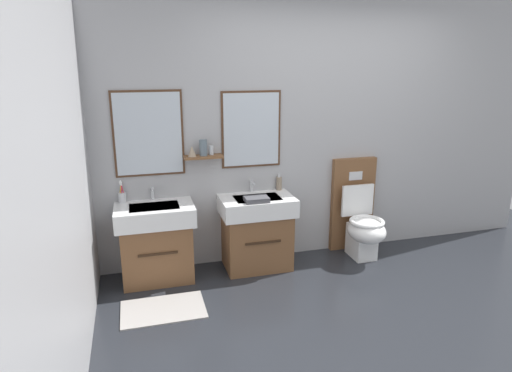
{
  "coord_description": "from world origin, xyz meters",
  "views": [
    {
      "loc": [
        -1.92,
        -2.55,
        1.99
      ],
      "look_at": [
        -0.84,
        1.36,
        0.84
      ],
      "focal_mm": 31.37,
      "sensor_mm": 36.0,
      "label": 1
    }
  ],
  "objects": [
    {
      "name": "toothbrush_cup",
      "position": [
        -2.06,
        1.56,
        0.78
      ],
      "size": [
        0.07,
        0.07,
        0.21
      ],
      "color": "silver",
      "rests_on": "vanity_sink_left"
    },
    {
      "name": "vanity_sink_left",
      "position": [
        -1.78,
        1.39,
        0.38
      ],
      "size": [
        0.71,
        0.48,
        0.72
      ],
      "color": "brown",
      "rests_on": "ground"
    },
    {
      "name": "soap_dispenser",
      "position": [
        -0.54,
        1.57,
        0.79
      ],
      "size": [
        0.06,
        0.06,
        0.17
      ],
      "color": "gray",
      "rests_on": "vanity_sink_right"
    },
    {
      "name": "vanity_sink_right",
      "position": [
        -0.82,
        1.39,
        0.38
      ],
      "size": [
        0.71,
        0.48,
        0.72
      ],
      "color": "brown",
      "rests_on": "ground"
    },
    {
      "name": "wall_back",
      "position": [
        -0.02,
        1.65,
        1.3
      ],
      "size": [
        4.88,
        0.27,
        2.59
      ],
      "color": "#A8A8AA",
      "rests_on": "ground"
    },
    {
      "name": "wall_left",
      "position": [
        -2.38,
        0.0,
        1.3
      ],
      "size": [
        0.12,
        3.43,
        2.59
      ],
      "primitive_type": "cube",
      "color": "#A8A8AA",
      "rests_on": "ground"
    },
    {
      "name": "ground_plane",
      "position": [
        0.0,
        0.0,
        -0.05
      ],
      "size": [
        6.08,
        4.63,
        0.1
      ],
      "primitive_type": "cube",
      "color": "#23262B",
      "rests_on": "ground"
    },
    {
      "name": "folded_hand_towel",
      "position": [
        -0.86,
        1.25,
        0.74
      ],
      "size": [
        0.22,
        0.16,
        0.04
      ],
      "primitive_type": "cube",
      "color": "#47474C",
      "rests_on": "vanity_sink_right"
    },
    {
      "name": "toilet",
      "position": [
        0.29,
        1.4,
        0.38
      ],
      "size": [
        0.48,
        0.62,
        1.0
      ],
      "color": "brown",
      "rests_on": "ground"
    },
    {
      "name": "tap_on_left_sink",
      "position": [
        -1.78,
        1.57,
        0.79
      ],
      "size": [
        0.03,
        0.13,
        0.11
      ],
      "color": "silver",
      "rests_on": "vanity_sink_left"
    },
    {
      "name": "tap_on_right_sink",
      "position": [
        -0.82,
        1.57,
        0.79
      ],
      "size": [
        0.03,
        0.13,
        0.11
      ],
      "color": "silver",
      "rests_on": "vanity_sink_right"
    },
    {
      "name": "bath_mat",
      "position": [
        -1.78,
        0.8,
        0.01
      ],
      "size": [
        0.68,
        0.44,
        0.01
      ],
      "primitive_type": "cube",
      "color": "#9E9993",
      "rests_on": "ground"
    }
  ]
}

